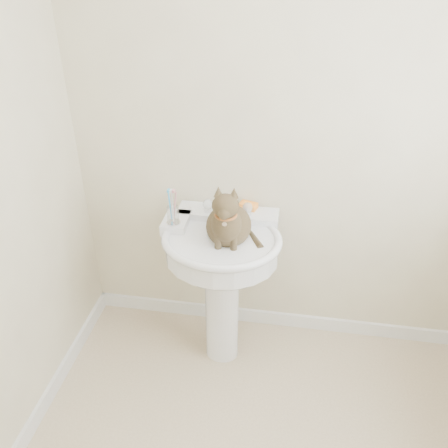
% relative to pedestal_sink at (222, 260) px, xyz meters
% --- Properties ---
extents(wall_back, '(2.20, 0.00, 2.50)m').
position_rel_pedestal_sink_xyz_m(wall_back, '(0.27, 0.29, 0.59)').
color(wall_back, beige).
rests_on(wall_back, ground).
extents(baseboard_back, '(2.20, 0.02, 0.09)m').
position_rel_pedestal_sink_xyz_m(baseboard_back, '(0.27, 0.28, -0.61)').
color(baseboard_back, white).
rests_on(baseboard_back, floor).
extents(pedestal_sink, '(0.61, 0.60, 0.84)m').
position_rel_pedestal_sink_xyz_m(pedestal_sink, '(0.00, 0.00, 0.00)').
color(pedestal_sink, white).
rests_on(pedestal_sink, floor).
extents(faucet, '(0.28, 0.12, 0.14)m').
position_rel_pedestal_sink_xyz_m(faucet, '(0.00, 0.15, 0.22)').
color(faucet, silver).
rests_on(faucet, pedestal_sink).
extents(soap_bar, '(0.10, 0.08, 0.03)m').
position_rel_pedestal_sink_xyz_m(soap_bar, '(0.10, 0.24, 0.19)').
color(soap_bar, orange).
rests_on(soap_bar, pedestal_sink).
extents(toothbrush_cup, '(0.07, 0.07, 0.19)m').
position_rel_pedestal_sink_xyz_m(toothbrush_cup, '(-0.25, 0.03, 0.23)').
color(toothbrush_cup, silver).
rests_on(toothbrush_cup, pedestal_sink).
extents(cat, '(0.24, 0.30, 0.44)m').
position_rel_pedestal_sink_xyz_m(cat, '(0.04, -0.01, 0.23)').
color(cat, '#4A3822').
rests_on(cat, pedestal_sink).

